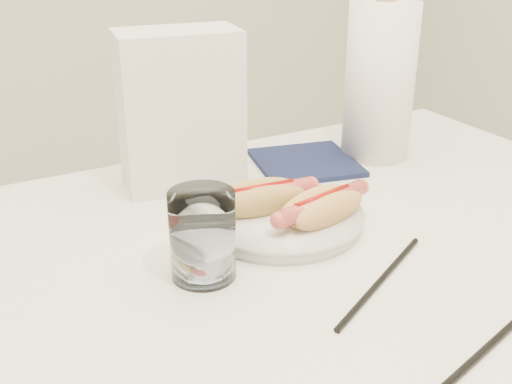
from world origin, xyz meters
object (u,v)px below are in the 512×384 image
hotdog_right (322,207)px  napkin_box (180,110)px  hotdog_left (260,198)px  plate (281,220)px  water_glass (203,235)px  paper_towel_roll (380,82)px  table (285,291)px

hotdog_right → napkin_box: bearing=98.6°
hotdog_right → hotdog_left: bearing=119.1°
plate → hotdog_left: hotdog_left is taller
water_glass → paper_towel_roll: size_ratio=0.41×
plate → paper_towel_roll: 0.35m
napkin_box → plate: bearing=-64.8°
hotdog_left → napkin_box: bearing=106.4°
table → paper_towel_roll: paper_towel_roll is taller
hotdog_left → napkin_box: (-0.04, 0.19, 0.08)m
water_glass → table: bearing=0.9°
plate → paper_towel_roll: bearing=28.6°
napkin_box → paper_towel_roll: size_ratio=0.91×
plate → water_glass: (-0.15, -0.07, 0.05)m
plate → water_glass: water_glass is taller
napkin_box → paper_towel_roll: paper_towel_roll is taller
plate → paper_towel_roll: size_ratio=0.83×
hotdog_right → water_glass: bearing=174.7°
plate → napkin_box: size_ratio=0.91×
hotdog_left → paper_towel_roll: size_ratio=0.60×
hotdog_right → paper_towel_roll: paper_towel_roll is taller
table → hotdog_right: size_ratio=7.55×
hotdog_left → hotdog_right: bearing=-43.8°
table → paper_towel_roll: 0.44m
hotdog_left → paper_towel_roll: 0.35m
napkin_box → paper_towel_roll: 0.35m
hotdog_right → plate: bearing=116.6°
table → water_glass: water_glass is taller
table → hotdog_left: (0.01, 0.09, 0.10)m
water_glass → napkin_box: size_ratio=0.45×
plate → hotdog_left: bearing=136.3°
hotdog_right → table: bearing=-175.5°
paper_towel_roll → napkin_box: bearing=172.5°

